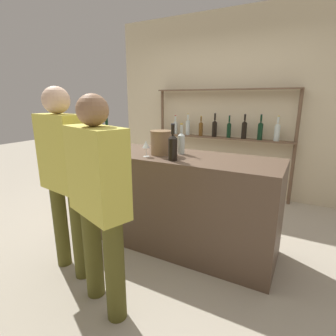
% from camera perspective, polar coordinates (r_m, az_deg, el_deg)
% --- Properties ---
extents(ground_plane, '(16.00, 16.00, 0.00)m').
position_cam_1_polar(ground_plane, '(3.00, 0.00, -15.44)').
color(ground_plane, '#B2A893').
extents(bar_counter, '(2.21, 0.70, 0.97)m').
position_cam_1_polar(bar_counter, '(2.78, 0.00, -6.78)').
color(bar_counter, brown).
rests_on(bar_counter, ground_plane).
extents(back_wall, '(3.81, 0.12, 2.80)m').
position_cam_1_polar(back_wall, '(4.40, 12.54, 13.05)').
color(back_wall, beige).
rests_on(back_wall, ground_plane).
extents(back_shelf, '(2.20, 0.18, 1.66)m').
position_cam_1_polar(back_shelf, '(4.24, 11.87, 9.01)').
color(back_shelf, brown).
rests_on(back_shelf, ground_plane).
extents(counter_bottle_0, '(0.07, 0.07, 0.31)m').
position_cam_1_polar(counter_bottle_0, '(2.64, 2.91, 5.60)').
color(counter_bottle_0, silver).
rests_on(counter_bottle_0, bar_counter).
extents(counter_bottle_1, '(0.08, 0.08, 0.37)m').
position_cam_1_polar(counter_bottle_1, '(2.94, -13.05, 6.66)').
color(counter_bottle_1, black).
rests_on(counter_bottle_1, bar_counter).
extents(counter_bottle_2, '(0.08, 0.08, 0.33)m').
position_cam_1_polar(counter_bottle_2, '(2.35, 1.05, 4.71)').
color(counter_bottle_2, black).
rests_on(counter_bottle_2, bar_counter).
extents(wine_glass, '(0.07, 0.07, 0.15)m').
position_cam_1_polar(wine_glass, '(2.51, -4.82, 5.02)').
color(wine_glass, silver).
rests_on(wine_glass, bar_counter).
extents(ice_bucket, '(0.22, 0.22, 0.24)m').
position_cam_1_polar(ice_bucket, '(2.61, -1.48, 5.56)').
color(ice_bucket, '#846647').
rests_on(ice_bucket, bar_counter).
extents(cork_jar, '(0.14, 0.14, 0.12)m').
position_cam_1_polar(cork_jar, '(3.12, -15.99, 5.42)').
color(cork_jar, silver).
rests_on(cork_jar, bar_counter).
extents(customer_left, '(0.47, 0.26, 1.61)m').
position_cam_1_polar(customer_left, '(2.33, -21.80, -0.49)').
color(customer_left, brown).
rests_on(customer_left, ground_plane).
extents(customer_center, '(0.53, 0.36, 1.54)m').
position_cam_1_polar(customer_center, '(1.83, -14.88, -5.53)').
color(customer_center, brown).
rests_on(customer_center, ground_plane).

